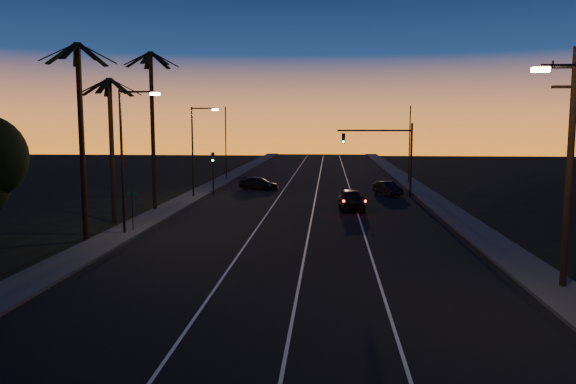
# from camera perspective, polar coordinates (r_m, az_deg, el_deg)

# --- Properties ---
(road) EXTENTS (20.00, 170.00, 0.01)m
(road) POSITION_cam_1_polar(r_m,az_deg,el_deg) (44.29, 1.88, -2.05)
(road) COLOR black
(road) RESTS_ON ground
(sidewalk_left) EXTENTS (2.40, 170.00, 0.16)m
(sidewalk_left) POSITION_cam_1_polar(r_m,az_deg,el_deg) (46.10, -12.18, -1.75)
(sidewalk_left) COLOR #393936
(sidewalk_left) RESTS_ON ground
(sidewalk_right) EXTENTS (2.40, 170.00, 0.16)m
(sidewalk_right) POSITION_cam_1_polar(r_m,az_deg,el_deg) (45.24, 16.21, -2.04)
(sidewalk_right) COLOR #393936
(sidewalk_right) RESTS_ON ground
(lane_stripe_left) EXTENTS (0.12, 160.00, 0.01)m
(lane_stripe_left) POSITION_cam_1_polar(r_m,az_deg,el_deg) (44.50, -1.98, -1.99)
(lane_stripe_left) COLOR silver
(lane_stripe_left) RESTS_ON road
(lane_stripe_mid) EXTENTS (0.12, 160.00, 0.01)m
(lane_stripe_mid) POSITION_cam_1_polar(r_m,az_deg,el_deg) (44.27, 2.53, -2.04)
(lane_stripe_mid) COLOR silver
(lane_stripe_mid) RESTS_ON road
(lane_stripe_right) EXTENTS (0.12, 160.00, 0.01)m
(lane_stripe_right) POSITION_cam_1_polar(r_m,az_deg,el_deg) (44.31, 7.06, -2.08)
(lane_stripe_right) COLOR silver
(lane_stripe_right) RESTS_ON road
(palm_near) EXTENTS (4.25, 4.16, 11.53)m
(palm_near) POSITION_cam_1_polar(r_m,az_deg,el_deg) (34.81, -20.30, 6.76)
(palm_near) COLOR black
(palm_near) RESTS_ON ground
(palm_mid) EXTENTS (4.25, 4.16, 10.03)m
(palm_mid) POSITION_cam_1_polar(r_m,az_deg,el_deg) (40.57, -17.52, 5.68)
(palm_mid) COLOR black
(palm_mid) RESTS_ON ground
(palm_far) EXTENTS (4.25, 4.16, 12.53)m
(palm_far) POSITION_cam_1_polar(r_m,az_deg,el_deg) (45.89, -13.63, 7.61)
(palm_far) COLOR black
(palm_far) RESTS_ON ground
(streetlight_left_near) EXTENTS (2.55, 0.26, 9.00)m
(streetlight_left_near) POSITION_cam_1_polar(r_m,az_deg,el_deg) (35.97, -16.11, 4.12)
(streetlight_left_near) COLOR black
(streetlight_left_near) RESTS_ON ground
(streetlight_left_far) EXTENTS (2.55, 0.26, 8.50)m
(streetlight_left_far) POSITION_cam_1_polar(r_m,az_deg,el_deg) (53.22, -9.36, 4.84)
(streetlight_left_far) COLOR black
(streetlight_left_far) RESTS_ON ground
(street_sign) EXTENTS (0.70, 0.06, 2.60)m
(street_sign) POSITION_cam_1_polar(r_m,az_deg,el_deg) (37.28, -15.53, -1.43)
(street_sign) COLOR black
(street_sign) RESTS_ON ground
(utility_pole) EXTENTS (2.20, 0.28, 10.00)m
(utility_pole) POSITION_cam_1_polar(r_m,az_deg,el_deg) (25.72, 26.73, 2.63)
(utility_pole) COLOR black
(utility_pole) RESTS_ON ground
(signal_mast) EXTENTS (7.10, 0.41, 7.00)m
(signal_mast) POSITION_cam_1_polar(r_m,az_deg,el_deg) (54.01, 9.95, 4.56)
(signal_mast) COLOR black
(signal_mast) RESTS_ON ground
(signal_post) EXTENTS (0.28, 0.37, 4.20)m
(signal_post) POSITION_cam_1_polar(r_m,az_deg,el_deg) (55.01, -7.63, 2.67)
(signal_post) COLOR black
(signal_post) RESTS_ON ground
(far_pole_left) EXTENTS (0.14, 0.14, 9.00)m
(far_pole_left) POSITION_cam_1_polar(r_m,az_deg,el_deg) (69.92, -6.34, 4.91)
(far_pole_left) COLOR black
(far_pole_left) RESTS_ON ground
(far_pole_right) EXTENTS (0.14, 0.14, 9.00)m
(far_pole_right) POSITION_cam_1_polar(r_m,az_deg,el_deg) (66.40, 12.24, 4.69)
(far_pole_right) COLOR black
(far_pole_right) RESTS_ON ground
(lead_car) EXTENTS (2.17, 5.45, 1.64)m
(lead_car) POSITION_cam_1_polar(r_m,az_deg,el_deg) (45.68, 6.45, -0.76)
(lead_car) COLOR black
(lead_car) RESTS_ON road
(right_car) EXTENTS (2.77, 4.26, 1.32)m
(right_car) POSITION_cam_1_polar(r_m,az_deg,el_deg) (55.43, 10.07, 0.36)
(right_car) COLOR black
(right_car) RESTS_ON road
(cross_car) EXTENTS (4.68, 3.32, 1.26)m
(cross_car) POSITION_cam_1_polar(r_m,az_deg,el_deg) (59.46, -2.99, 0.86)
(cross_car) COLOR black
(cross_car) RESTS_ON road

